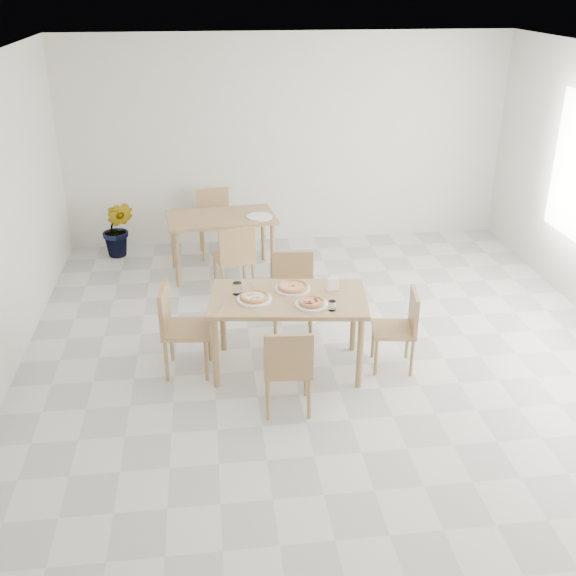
{
  "coord_description": "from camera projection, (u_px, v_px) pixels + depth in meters",
  "views": [
    {
      "loc": [
        -1.1,
        -5.49,
        3.43
      ],
      "look_at": [
        -0.42,
        0.04,
        0.84
      ],
      "focal_mm": 42.0,
      "sensor_mm": 36.0,
      "label": 1
    }
  ],
  "objects": [
    {
      "name": "fork_a",
      "position": [
        221.0,
        309.0,
        5.94
      ],
      "size": [
        0.07,
        0.18,
        0.01
      ],
      "primitive_type": "cube",
      "rotation": [
        0.0,
        0.0,
        -0.29
      ],
      "color": "silver",
      "rests_on": "main_table"
    },
    {
      "name": "napkin_holder",
      "position": [
        333.0,
        285.0,
        6.26
      ],
      "size": [
        0.12,
        0.07,
        0.13
      ],
      "rotation": [
        0.0,
        0.0,
        0.07
      ],
      "color": "silver",
      "rests_on": "main_table"
    },
    {
      "name": "chair_back_n",
      "position": [
        214.0,
        217.0,
        8.97
      ],
      "size": [
        0.46,
        0.46,
        0.87
      ],
      "rotation": [
        0.0,
        0.0,
        0.08
      ],
      "color": "tan",
      "rests_on": "ground"
    },
    {
      "name": "tumbler_a",
      "position": [
        237.0,
        288.0,
        6.21
      ],
      "size": [
        0.08,
        0.08,
        0.11
      ],
      "primitive_type": "cylinder",
      "color": "white",
      "rests_on": "main_table"
    },
    {
      "name": "plate_empty",
      "position": [
        260.0,
        217.0,
        8.2
      ],
      "size": [
        0.31,
        0.31,
        0.02
      ],
      "primitive_type": "cylinder",
      "color": "white",
      "rests_on": "second_table"
    },
    {
      "name": "potted_plant",
      "position": [
        118.0,
        229.0,
        8.9
      ],
      "size": [
        0.48,
        0.41,
        0.77
      ],
      "primitive_type": "imported",
      "rotation": [
        0.0,
        0.0,
        -0.19
      ],
      "color": "#24651E",
      "rests_on": "ground"
    },
    {
      "name": "chair_back_s",
      "position": [
        235.0,
        255.0,
        7.76
      ],
      "size": [
        0.51,
        0.51,
        0.86
      ],
      "rotation": [
        0.0,
        0.0,
        3.37
      ],
      "color": "tan",
      "rests_on": "ground"
    },
    {
      "name": "plate_pepperoni",
      "position": [
        312.0,
        304.0,
        6.01
      ],
      "size": [
        0.3,
        0.3,
        0.02
      ],
      "primitive_type": "cylinder",
      "color": "white",
      "rests_on": "main_table"
    },
    {
      "name": "pizza_pepperoni",
      "position": [
        312.0,
        302.0,
        6.0
      ],
      "size": [
        0.31,
        0.31,
        0.03
      ],
      "rotation": [
        0.0,
        0.0,
        0.33
      ],
      "color": "#E4A26B",
      "rests_on": "plate_pepperoni"
    },
    {
      "name": "pizza_margherita",
      "position": [
        293.0,
        287.0,
        6.31
      ],
      "size": [
        0.31,
        0.31,
        0.03
      ],
      "rotation": [
        0.0,
        0.0,
        -0.07
      ],
      "color": "#E4A26B",
      "rests_on": "plate_margherita"
    },
    {
      "name": "plate_mushroom",
      "position": [
        255.0,
        299.0,
        6.12
      ],
      "size": [
        0.32,
        0.32,
        0.02
      ],
      "primitive_type": "cylinder",
      "color": "white",
      "rests_on": "main_table"
    },
    {
      "name": "chair_north",
      "position": [
        293.0,
        288.0,
        6.96
      ],
      "size": [
        0.47,
        0.47,
        0.85
      ],
      "rotation": [
        0.0,
        0.0,
        -0.12
      ],
      "color": "tan",
      "rests_on": "ground"
    },
    {
      "name": "plate_margherita",
      "position": [
        293.0,
        289.0,
        6.32
      ],
      "size": [
        0.34,
        0.34,
        0.02
      ],
      "primitive_type": "cylinder",
      "color": "white",
      "rests_on": "main_table"
    },
    {
      "name": "fork_b",
      "position": [
        252.0,
        284.0,
        6.43
      ],
      "size": [
        0.05,
        0.18,
        0.01
      ],
      "primitive_type": "cube",
      "rotation": [
        0.0,
        0.0,
        0.17
      ],
      "color": "silver",
      "rests_on": "main_table"
    },
    {
      "name": "chair_west",
      "position": [
        178.0,
        323.0,
        6.23
      ],
      "size": [
        0.47,
        0.47,
        0.87
      ],
      "rotation": [
        0.0,
        0.0,
        1.47
      ],
      "color": "tan",
      "rests_on": "ground"
    },
    {
      "name": "main_table",
      "position": [
        288.0,
        305.0,
        6.21
      ],
      "size": [
        1.53,
        0.99,
        0.75
      ],
      "rotation": [
        0.0,
        0.0,
        -0.13
      ],
      "color": "tan",
      "rests_on": "ground"
    },
    {
      "name": "second_table",
      "position": [
        221.0,
        224.0,
        8.29
      ],
      "size": [
        1.37,
        0.87,
        0.75
      ],
      "rotation": [
        0.0,
        0.0,
        0.1
      ],
      "color": "tan",
      "rests_on": "ground"
    },
    {
      "name": "pizza_mushroom",
      "position": [
        254.0,
        297.0,
        6.11
      ],
      "size": [
        0.28,
        0.28,
        0.03
      ],
      "rotation": [
        0.0,
        0.0,
        0.03
      ],
      "color": "#E4A26B",
      "rests_on": "plate_mushroom"
    },
    {
      "name": "chair_east",
      "position": [
        402.0,
        324.0,
        6.31
      ],
      "size": [
        0.45,
        0.45,
        0.79
      ],
      "rotation": [
        0.0,
        0.0,
        -1.73
      ],
      "color": "tan",
      "rests_on": "ground"
    },
    {
      "name": "chair_south",
      "position": [
        288.0,
        365.0,
        5.62
      ],
      "size": [
        0.43,
        0.43,
        0.82
      ],
      "rotation": [
        0.0,
        0.0,
        3.08
      ],
      "color": "tan",
      "rests_on": "ground"
    },
    {
      "name": "tumbler_b",
      "position": [
        332.0,
        306.0,
        5.91
      ],
      "size": [
        0.07,
        0.07,
        0.09
      ],
      "primitive_type": "cylinder",
      "color": "white",
      "rests_on": "main_table"
    }
  ]
}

